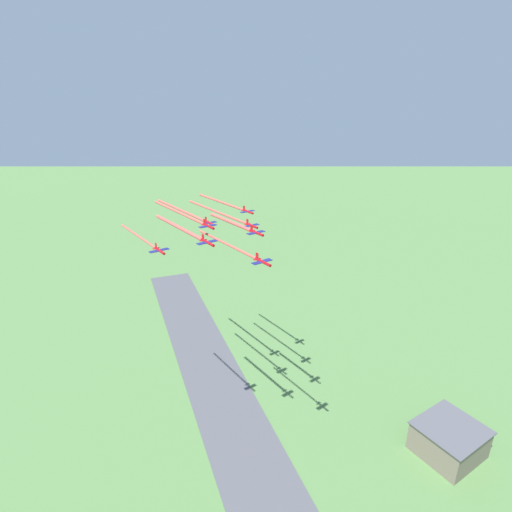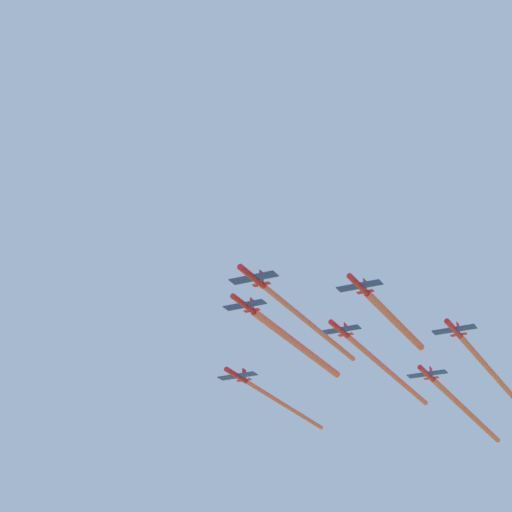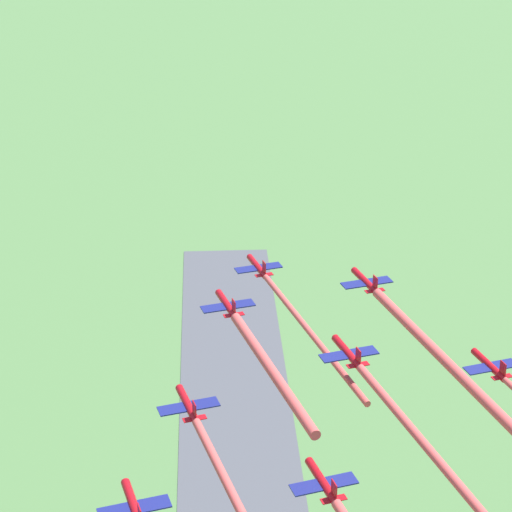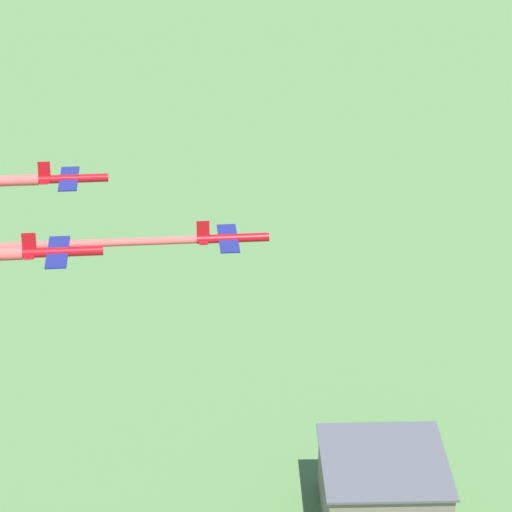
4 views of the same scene
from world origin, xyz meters
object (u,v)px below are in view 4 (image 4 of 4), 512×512
object	(u,v)px
hangar	(383,489)
jet_0	(230,238)
jet_1	(71,178)
jet_2	(60,252)

from	to	relation	value
hangar	jet_0	world-z (taller)	jet_0
jet_0	jet_1	xyz separation A→B (m)	(9.12, 17.78, 3.44)
hangar	jet_2	xyz separation A→B (m)	(-90.47, 47.03, 95.44)
hangar	jet_1	xyz separation A→B (m)	(-70.25, 48.20, 95.07)
jet_0	jet_2	xyz separation A→B (m)	(-11.11, 16.61, 3.81)
jet_0	jet_1	size ratio (longest dim) A/B	1.00
jet_1	hangar	bearing A→B (deg)	142.24
jet_0	jet_2	size ratio (longest dim) A/B	1.00
jet_1	jet_2	xyz separation A→B (m)	(-20.23, -1.17, 0.37)
jet_1	jet_2	world-z (taller)	jet_2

